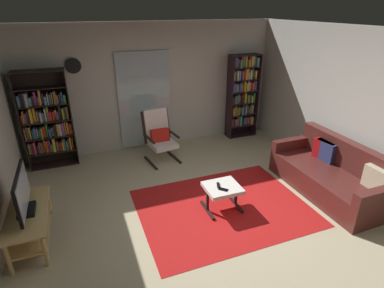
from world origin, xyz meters
The scene contains 15 objects.
ground_plane centered at (0.00, 0.00, 0.00)m, with size 7.02×7.02×0.00m, color #BEAF8B.
wall_back centered at (0.00, 2.90, 1.30)m, with size 5.60×0.06×2.60m, color beige.
wall_right centered at (2.70, 0.00, 1.30)m, with size 0.06×6.00×2.60m, color beige.
glass_door_panel centered at (-0.21, 2.83, 1.05)m, with size 1.10×0.01×2.00m, color silver.
area_rug centered at (0.33, 0.13, 0.00)m, with size 2.56×1.97×0.01m, color red.
tv_stand centered at (-2.36, 0.41, 0.30)m, with size 0.48×1.20×0.46m.
television centered at (-2.35, 0.39, 0.72)m, with size 0.20×0.87×0.56m.
bookshelf_near_tv centered at (-2.12, 2.61, 0.91)m, with size 0.87×0.30×1.85m.
bookshelf_near_sofa centered at (2.02, 2.65, 1.03)m, with size 0.69×0.30×1.90m.
leather_sofa centered at (2.20, -0.07, 0.31)m, with size 0.87×2.00×0.86m.
lounge_armchair centered at (-0.12, 2.10, 0.53)m, with size 0.65×0.73×1.02m.
ottoman centered at (0.30, 0.13, 0.33)m, with size 0.53×0.49×0.40m.
tv_remote centered at (0.25, 0.17, 0.40)m, with size 0.04×0.14×0.02m, color black.
cell_phone centered at (0.27, 0.04, 0.40)m, with size 0.07×0.14×0.01m, color black.
wall_clock centered at (-1.52, 2.82, 1.85)m, with size 0.29×0.03×0.29m.
Camera 1 is at (-1.55, -3.40, 2.87)m, focal length 28.91 mm.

